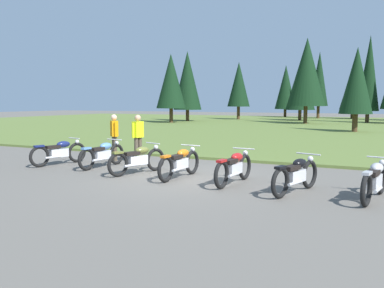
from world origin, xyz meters
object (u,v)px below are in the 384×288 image
(rider_with_back_turned, at_px, (114,134))
(motorcycle_orange, at_px, (180,162))
(motorcycle_black, at_px, (296,174))
(motorcycle_olive, at_px, (138,159))
(motorcycle_red, at_px, (234,167))
(motorcycle_navy, at_px, (59,152))
(motorcycle_silver, at_px, (375,180))
(motorcycle_sky_blue, at_px, (102,154))
(rider_in_hivis_vest, at_px, (138,136))

(rider_with_back_turned, bearing_deg, motorcycle_orange, -28.22)
(motorcycle_black, bearing_deg, rider_with_back_turned, 160.53)
(motorcycle_olive, bearing_deg, motorcycle_red, -3.42)
(motorcycle_navy, relative_size, motorcycle_silver, 0.99)
(motorcycle_navy, relative_size, motorcycle_sky_blue, 0.98)
(motorcycle_navy, height_order, motorcycle_black, same)
(motorcycle_sky_blue, relative_size, motorcycle_orange, 1.00)
(motorcycle_olive, bearing_deg, rider_with_back_turned, 139.69)
(motorcycle_silver, bearing_deg, motorcycle_navy, 175.35)
(rider_in_hivis_vest, distance_m, rider_with_back_turned, 1.05)
(motorcycle_sky_blue, distance_m, rider_with_back_turned, 1.62)
(motorcycle_red, xyz_separation_m, rider_with_back_turned, (-5.30, 2.09, 0.51))
(motorcycle_navy, xyz_separation_m, motorcycle_black, (8.04, -0.84, 0.00))
(motorcycle_navy, bearing_deg, motorcycle_silver, -4.65)
(rider_in_hivis_vest, height_order, rider_with_back_turned, same)
(motorcycle_sky_blue, xyz_separation_m, rider_in_hivis_vest, (0.47, 1.37, 0.51))
(motorcycle_red, xyz_separation_m, rider_in_hivis_vest, (-4.26, 2.03, 0.51))
(motorcycle_navy, bearing_deg, motorcycle_red, -4.24)
(motorcycle_red, bearing_deg, motorcycle_silver, -5.45)
(motorcycle_sky_blue, bearing_deg, motorcycle_orange, -10.01)
(motorcycle_red, bearing_deg, motorcycle_black, -12.68)
(motorcycle_sky_blue, height_order, motorcycle_silver, same)
(motorcycle_red, distance_m, rider_in_hivis_vest, 4.75)
(motorcycle_olive, distance_m, rider_in_hivis_vest, 2.26)
(motorcycle_orange, height_order, rider_in_hivis_vest, rider_in_hivis_vest)
(motorcycle_orange, relative_size, rider_with_back_turned, 1.26)
(rider_in_hivis_vest, bearing_deg, motorcycle_red, -25.53)
(motorcycle_silver, xyz_separation_m, rider_in_hivis_vest, (-7.56, 2.35, 0.51))
(motorcycle_navy, height_order, motorcycle_orange, same)
(motorcycle_red, relative_size, rider_in_hivis_vest, 1.26)
(motorcycle_black, bearing_deg, motorcycle_orange, 171.57)
(rider_with_back_turned, bearing_deg, motorcycle_silver, -15.59)
(motorcycle_orange, xyz_separation_m, motorcycle_black, (3.28, -0.49, 0.00))
(motorcycle_black, height_order, motorcycle_silver, same)
(motorcycle_sky_blue, relative_size, motorcycle_black, 1.03)
(motorcycle_silver, xyz_separation_m, rider_with_back_turned, (-8.61, 2.40, 0.51))
(motorcycle_olive, height_order, rider_with_back_turned, rider_with_back_turned)
(motorcycle_olive, relative_size, motorcycle_orange, 0.96)
(motorcycle_orange, distance_m, motorcycle_black, 3.31)
(motorcycle_red, height_order, motorcycle_silver, same)
(motorcycle_olive, bearing_deg, motorcycle_silver, -4.48)
(motorcycle_navy, xyz_separation_m, motorcycle_olive, (3.33, -0.29, 0.00))
(motorcycle_black, relative_size, motorcycle_silver, 0.98)
(motorcycle_black, relative_size, rider_with_back_turned, 1.22)
(motorcycle_silver, distance_m, rider_with_back_turned, 8.95)
(motorcycle_navy, relative_size, motorcycle_red, 0.98)
(motorcycle_navy, relative_size, motorcycle_black, 1.01)
(motorcycle_navy, height_order, motorcycle_olive, same)
(motorcycle_orange, distance_m, rider_with_back_turned, 4.20)
(motorcycle_sky_blue, distance_m, motorcycle_silver, 8.09)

